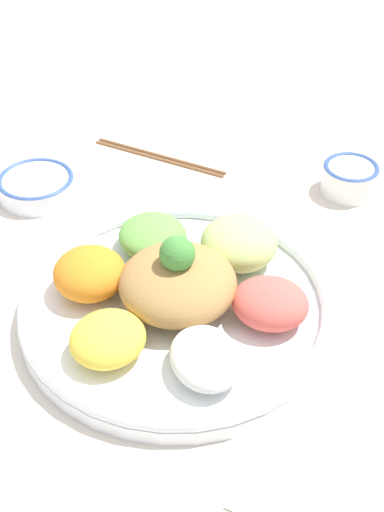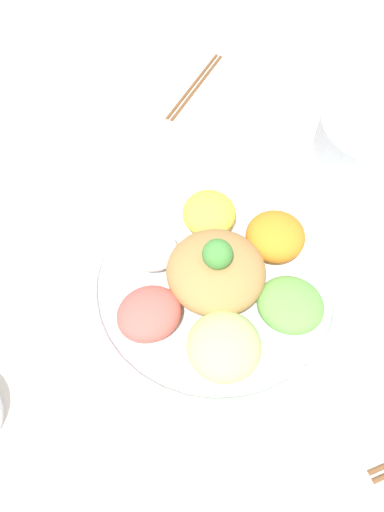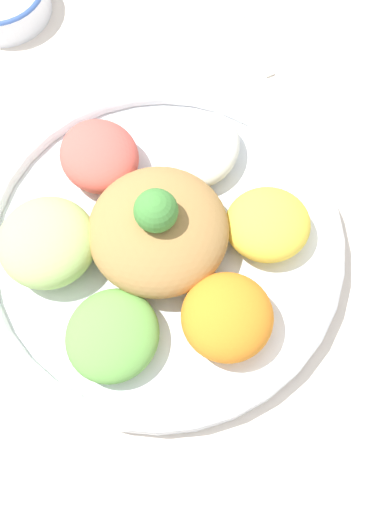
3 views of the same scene
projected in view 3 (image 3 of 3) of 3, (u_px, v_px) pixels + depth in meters
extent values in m
plane|color=silver|center=(159.00, 287.00, 0.63)|extent=(2.40, 2.40, 0.00)
cylinder|color=white|center=(161.00, 247.00, 0.64)|extent=(0.39, 0.39, 0.02)
torus|color=white|center=(160.00, 241.00, 0.62)|extent=(0.39, 0.39, 0.02)
ellipsoid|color=yellow|center=(268.00, 224.00, 0.61)|extent=(0.12, 0.12, 0.04)
ellipsoid|color=white|center=(203.00, 149.00, 0.65)|extent=(0.11, 0.09, 0.04)
ellipsoid|color=#E55B51|center=(99.00, 156.00, 0.64)|extent=(0.11, 0.11, 0.05)
ellipsoid|color=#B7DB7A|center=(47.00, 242.00, 0.60)|extent=(0.14, 0.14, 0.06)
ellipsoid|color=#6BAD4C|center=(109.00, 333.00, 0.57)|extent=(0.11, 0.10, 0.04)
ellipsoid|color=orange|center=(225.00, 319.00, 0.57)|extent=(0.11, 0.11, 0.06)
ellipsoid|color=#AD7F47|center=(158.00, 231.00, 0.60)|extent=(0.14, 0.14, 0.07)
sphere|color=#478E3D|center=(156.00, 211.00, 0.55)|extent=(0.04, 0.04, 0.04)
cylinder|color=white|center=(1.00, 0.00, 0.75)|extent=(0.12, 0.12, 0.04)
cube|color=beige|center=(254.00, 47.00, 0.74)|extent=(0.06, 0.09, 0.01)
ellipsoid|color=beige|center=(230.00, 9.00, 0.76)|extent=(0.06, 0.06, 0.01)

